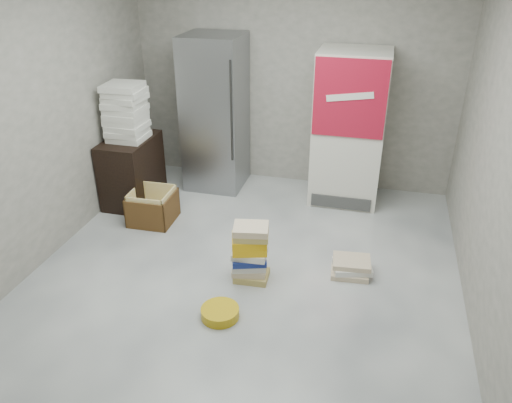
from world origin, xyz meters
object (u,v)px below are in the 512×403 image
object	(u,v)px
steel_fridge	(215,114)
cardboard_box	(153,208)
coke_cooler	(349,128)
phonebook_stack_main	(250,253)
wood_shelf	(132,170)

from	to	relation	value
steel_fridge	cardboard_box	world-z (taller)	steel_fridge
steel_fridge	cardboard_box	size ratio (longest dim) A/B	3.92
coke_cooler	phonebook_stack_main	xyz separation A→B (m)	(-0.68, -1.94, -0.61)
wood_shelf	cardboard_box	world-z (taller)	wood_shelf
coke_cooler	steel_fridge	bearing A→B (deg)	179.82
steel_fridge	wood_shelf	xyz separation A→B (m)	(-0.83, -0.73, -0.55)
coke_cooler	phonebook_stack_main	world-z (taller)	coke_cooler
wood_shelf	phonebook_stack_main	distance (m)	2.17
steel_fridge	wood_shelf	distance (m)	1.23
steel_fridge	coke_cooler	xyz separation A→B (m)	(1.65, -0.01, -0.05)
wood_shelf	cardboard_box	size ratio (longest dim) A/B	1.65
wood_shelf	phonebook_stack_main	xyz separation A→B (m)	(1.80, -1.21, -0.11)
wood_shelf	phonebook_stack_main	size ratio (longest dim) A/B	1.38
coke_cooler	phonebook_stack_main	distance (m)	2.15
wood_shelf	phonebook_stack_main	world-z (taller)	wood_shelf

